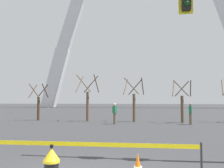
# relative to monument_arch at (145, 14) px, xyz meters

# --- Properties ---
(caution_tape_barrier) EXTENTS (6.08, 0.26, 1.04)m
(caution_tape_barrier) POSITION_rel_monument_arch_xyz_m (-0.47, -56.34, -22.73)
(caution_tape_barrier) COLOR #232326
(caution_tape_barrier) RESTS_ON ground
(monument_arch) EXTENTS (53.80, 3.04, 53.98)m
(monument_arch) POSITION_rel_monument_arch_xyz_m (0.00, 0.00, 0.00)
(monument_arch) COLOR silver
(monument_arch) RESTS_ON ground
(tree_far_left) EXTENTS (1.53, 1.54, 3.29)m
(tree_far_left) POSITION_rel_monument_arch_xyz_m (-8.53, -39.99, -21.99)
(tree_far_left) COLOR #473323
(tree_far_left) RESTS_ON ground
(tree_left_mid) EXTENTS (1.85, 1.86, 4.01)m
(tree_left_mid) POSITION_rel_monument_arch_xyz_m (-3.89, -40.20, -21.67)
(tree_left_mid) COLOR brown
(tree_left_mid) RESTS_ON ground
(tree_center_left) EXTENTS (1.71, 1.72, 3.69)m
(tree_center_left) POSITION_rel_monument_arch_xyz_m (0.12, -40.10, -21.81)
(tree_center_left) COLOR brown
(tree_center_left) RESTS_ON ground
(tree_center_right) EXTENTS (1.59, 1.60, 3.42)m
(tree_center_right) POSITION_rel_monument_arch_xyz_m (4.02, -40.35, -21.93)
(tree_center_right) COLOR brown
(tree_center_right) RESTS_ON ground
(pedestrian_walking_left) EXTENTS (0.29, 0.38, 1.59)m
(pedestrian_walking_left) POSITION_rel_monument_arch_xyz_m (4.44, -41.89, -22.63)
(pedestrian_walking_left) COLOR brown
(pedestrian_walking_left) RESTS_ON ground
(pedestrian_standing_center) EXTENTS (0.38, 0.39, 1.59)m
(pedestrian_standing_center) POSITION_rel_monument_arch_xyz_m (-1.17, -42.40, -22.63)
(pedestrian_standing_center) COLOR brown
(pedestrian_standing_center) RESTS_ON ground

